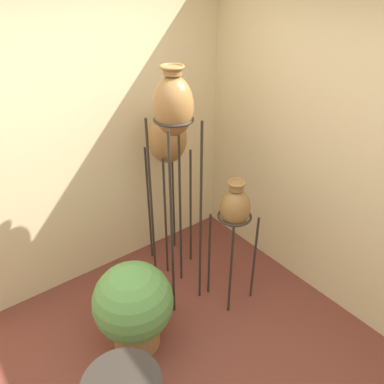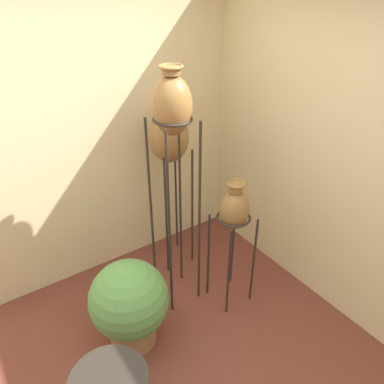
# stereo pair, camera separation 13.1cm
# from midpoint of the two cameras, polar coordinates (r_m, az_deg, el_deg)

# --- Properties ---
(wall_back) EXTENTS (7.28, 0.06, 2.70)m
(wall_back) POSITION_cam_midpoint_polar(r_m,az_deg,el_deg) (3.17, -21.41, 6.75)
(wall_back) COLOR beige
(wall_back) RESTS_ON ground_plane
(wall_right) EXTENTS (0.06, 7.28, 2.70)m
(wall_right) POSITION_cam_midpoint_polar(r_m,az_deg,el_deg) (2.93, 24.08, 4.21)
(wall_right) COLOR beige
(wall_right) RESTS_ON ground_plane
(vase_stand_tall) EXTENTS (0.30, 0.30, 2.01)m
(vase_stand_tall) POSITION_cam_midpoint_polar(r_m,az_deg,el_deg) (2.60, -4.32, 11.65)
(vase_stand_tall) COLOR #28231E
(vase_stand_tall) RESTS_ON ground_plane
(vase_stand_medium) EXTENTS (0.34, 0.34, 1.60)m
(vase_stand_medium) POSITION_cam_midpoint_polar(r_m,az_deg,el_deg) (3.20, -5.00, 7.92)
(vase_stand_medium) COLOR #28231E
(vase_stand_medium) RESTS_ON ground_plane
(vase_stand_short) EXTENTS (0.29, 0.29, 1.17)m
(vase_stand_short) POSITION_cam_midpoint_polar(r_m,az_deg,el_deg) (2.95, 5.29, -2.89)
(vase_stand_short) COLOR #28231E
(vase_stand_short) RESTS_ON ground_plane
(potted_plant) EXTENTS (0.60, 0.60, 0.74)m
(potted_plant) POSITION_cam_midpoint_polar(r_m,az_deg,el_deg) (2.92, -10.22, -16.70)
(potted_plant) COLOR olive
(potted_plant) RESTS_ON ground_plane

